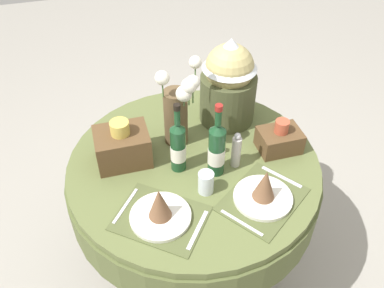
{
  "coord_description": "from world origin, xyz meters",
  "views": [
    {
      "loc": [
        -0.36,
        -1.27,
        2.05
      ],
      "look_at": [
        0.0,
        0.03,
        0.85
      ],
      "focal_mm": 38.47,
      "sensor_mm": 36.0,
      "label": 1
    }
  ],
  "objects_px": {
    "dining_table": "(194,184)",
    "wine_bottle_left": "(178,146)",
    "wine_bottle_centre": "(217,149)",
    "pepper_mill": "(236,151)",
    "flower_vase": "(178,108)",
    "place_setting_left": "(160,210)",
    "woven_basket_side_right": "(279,139)",
    "tumbler_mid": "(207,182)",
    "woven_basket_side_left": "(122,146)",
    "place_setting_right": "(264,192)",
    "gift_tub_back_right": "(229,79)"
  },
  "relations": [
    {
      "from": "wine_bottle_centre",
      "to": "woven_basket_side_left",
      "type": "xyz_separation_m",
      "value": [
        -0.37,
        0.18,
        -0.05
      ]
    },
    {
      "from": "place_setting_right",
      "to": "woven_basket_side_right",
      "type": "relative_size",
      "value": 2.28
    },
    {
      "from": "woven_basket_side_right",
      "to": "tumbler_mid",
      "type": "bearing_deg",
      "value": -158.09
    },
    {
      "from": "tumbler_mid",
      "to": "gift_tub_back_right",
      "type": "relative_size",
      "value": 0.23
    },
    {
      "from": "dining_table",
      "to": "pepper_mill",
      "type": "bearing_deg",
      "value": -21.91
    },
    {
      "from": "wine_bottle_centre",
      "to": "pepper_mill",
      "type": "height_order",
      "value": "wine_bottle_centre"
    },
    {
      "from": "flower_vase",
      "to": "gift_tub_back_right",
      "type": "xyz_separation_m",
      "value": [
        0.28,
        0.12,
        0.03
      ]
    },
    {
      "from": "pepper_mill",
      "to": "woven_basket_side_left",
      "type": "height_order",
      "value": "woven_basket_side_left"
    },
    {
      "from": "wine_bottle_centre",
      "to": "pepper_mill",
      "type": "relative_size",
      "value": 1.97
    },
    {
      "from": "tumbler_mid",
      "to": "woven_basket_side_left",
      "type": "xyz_separation_m",
      "value": [
        -0.3,
        0.28,
        0.03
      ]
    },
    {
      "from": "gift_tub_back_right",
      "to": "woven_basket_side_left",
      "type": "height_order",
      "value": "gift_tub_back_right"
    },
    {
      "from": "gift_tub_back_right",
      "to": "woven_basket_side_right",
      "type": "height_order",
      "value": "gift_tub_back_right"
    },
    {
      "from": "dining_table",
      "to": "gift_tub_back_right",
      "type": "distance_m",
      "value": 0.52
    },
    {
      "from": "flower_vase",
      "to": "woven_basket_side_right",
      "type": "xyz_separation_m",
      "value": [
        0.43,
        -0.17,
        -0.14
      ]
    },
    {
      "from": "place_setting_left",
      "to": "flower_vase",
      "type": "relative_size",
      "value": 1.01
    },
    {
      "from": "place_setting_left",
      "to": "woven_basket_side_left",
      "type": "bearing_deg",
      "value": 103.12
    },
    {
      "from": "place_setting_right",
      "to": "wine_bottle_centre",
      "type": "height_order",
      "value": "wine_bottle_centre"
    },
    {
      "from": "place_setting_right",
      "to": "flower_vase",
      "type": "bearing_deg",
      "value": 119.19
    },
    {
      "from": "flower_vase",
      "to": "woven_basket_side_right",
      "type": "height_order",
      "value": "flower_vase"
    },
    {
      "from": "wine_bottle_left",
      "to": "woven_basket_side_right",
      "type": "bearing_deg",
      "value": -0.46
    },
    {
      "from": "woven_basket_side_left",
      "to": "woven_basket_side_right",
      "type": "bearing_deg",
      "value": -9.68
    },
    {
      "from": "place_setting_right",
      "to": "wine_bottle_left",
      "type": "height_order",
      "value": "wine_bottle_left"
    },
    {
      "from": "place_setting_left",
      "to": "flower_vase",
      "type": "bearing_deg",
      "value": 66.67
    },
    {
      "from": "place_setting_right",
      "to": "woven_basket_side_left",
      "type": "relative_size",
      "value": 1.85
    },
    {
      "from": "wine_bottle_left",
      "to": "pepper_mill",
      "type": "xyz_separation_m",
      "value": [
        0.24,
        -0.05,
        -0.04
      ]
    },
    {
      "from": "flower_vase",
      "to": "wine_bottle_left",
      "type": "height_order",
      "value": "flower_vase"
    },
    {
      "from": "pepper_mill",
      "to": "wine_bottle_centre",
      "type": "bearing_deg",
      "value": -170.66
    },
    {
      "from": "wine_bottle_left",
      "to": "woven_basket_side_right",
      "type": "relative_size",
      "value": 1.82
    },
    {
      "from": "woven_basket_side_right",
      "to": "place_setting_right",
      "type": "bearing_deg",
      "value": -125.35
    },
    {
      "from": "dining_table",
      "to": "woven_basket_side_left",
      "type": "distance_m",
      "value": 0.39
    },
    {
      "from": "place_setting_right",
      "to": "gift_tub_back_right",
      "type": "relative_size",
      "value": 0.98
    },
    {
      "from": "wine_bottle_left",
      "to": "woven_basket_side_right",
      "type": "xyz_separation_m",
      "value": [
        0.47,
        -0.0,
        -0.07
      ]
    },
    {
      "from": "dining_table",
      "to": "place_setting_right",
      "type": "bearing_deg",
      "value": -54.19
    },
    {
      "from": "dining_table",
      "to": "wine_bottle_centre",
      "type": "bearing_deg",
      "value": -48.45
    },
    {
      "from": "tumbler_mid",
      "to": "dining_table",
      "type": "bearing_deg",
      "value": 90.96
    },
    {
      "from": "pepper_mill",
      "to": "flower_vase",
      "type": "bearing_deg",
      "value": 133.87
    },
    {
      "from": "place_setting_right",
      "to": "wine_bottle_left",
      "type": "xyz_separation_m",
      "value": [
        -0.28,
        0.27,
        0.08
      ]
    },
    {
      "from": "gift_tub_back_right",
      "to": "tumbler_mid",
      "type": "bearing_deg",
      "value": -118.64
    },
    {
      "from": "dining_table",
      "to": "wine_bottle_left",
      "type": "height_order",
      "value": "wine_bottle_left"
    },
    {
      "from": "pepper_mill",
      "to": "place_setting_left",
      "type": "bearing_deg",
      "value": -152.08
    },
    {
      "from": "tumbler_mid",
      "to": "woven_basket_side_left",
      "type": "distance_m",
      "value": 0.41
    },
    {
      "from": "wine_bottle_centre",
      "to": "gift_tub_back_right",
      "type": "distance_m",
      "value": 0.4
    },
    {
      "from": "wine_bottle_left",
      "to": "tumbler_mid",
      "type": "distance_m",
      "value": 0.2
    },
    {
      "from": "dining_table",
      "to": "wine_bottle_centre",
      "type": "height_order",
      "value": "wine_bottle_centre"
    },
    {
      "from": "dining_table",
      "to": "place_setting_right",
      "type": "xyz_separation_m",
      "value": [
        0.21,
        -0.29,
        0.19
      ]
    },
    {
      "from": "wine_bottle_centre",
      "to": "tumbler_mid",
      "type": "height_order",
      "value": "wine_bottle_centre"
    },
    {
      "from": "tumbler_mid",
      "to": "flower_vase",
      "type": "bearing_deg",
      "value": 96.27
    },
    {
      "from": "dining_table",
      "to": "wine_bottle_left",
      "type": "xyz_separation_m",
      "value": [
        -0.07,
        -0.02,
        0.27
      ]
    },
    {
      "from": "flower_vase",
      "to": "pepper_mill",
      "type": "height_order",
      "value": "flower_vase"
    },
    {
      "from": "wine_bottle_left",
      "to": "pepper_mill",
      "type": "relative_size",
      "value": 1.89
    }
  ]
}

